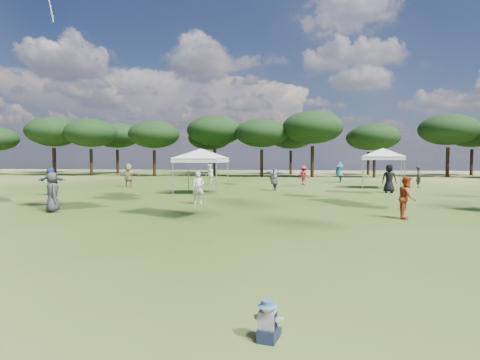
% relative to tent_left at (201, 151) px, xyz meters
% --- Properties ---
extents(tree_line, '(108.78, 17.63, 7.77)m').
position_rel_tent_left_xyz_m(tree_line, '(7.15, 25.37, 2.76)').
color(tree_line, black).
rests_on(tree_line, ground).
extents(tent_left, '(5.78, 5.78, 3.09)m').
position_rel_tent_left_xyz_m(tent_left, '(0.00, 0.00, 0.00)').
color(tent_left, gray).
rests_on(tent_left, ground).
extents(tent_right, '(5.80, 5.80, 3.22)m').
position_rel_tent_left_xyz_m(tent_right, '(12.19, 5.92, 0.13)').
color(tent_right, gray).
rests_on(tent_right, ground).
extents(toddler, '(0.37, 0.40, 0.52)m').
position_rel_tent_left_xyz_m(toddler, '(5.20, -19.61, -2.44)').
color(toddler, '#161D32').
rests_on(toddler, ground).
extents(festival_crowd, '(31.36, 23.57, 1.90)m').
position_rel_tent_left_xyz_m(festival_crowd, '(5.32, 2.93, -1.81)').
color(festival_crowd, beige).
rests_on(festival_crowd, ground).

